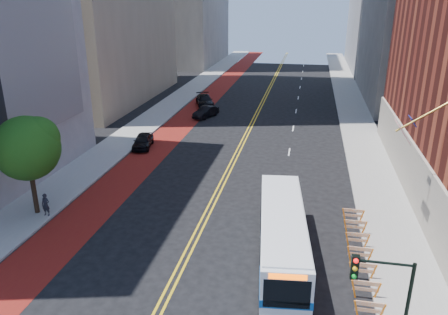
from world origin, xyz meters
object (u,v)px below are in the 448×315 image
object	(u,v)px
transit_bus	(282,234)
car_c	(205,101)
traffic_signal	(383,295)
car_b	(206,112)
street_tree	(28,146)
pedestrian	(46,205)
car_a	(143,141)

from	to	relation	value
transit_bus	car_c	xyz separation A→B (m)	(-12.76, 34.74, -0.83)
traffic_signal	car_b	world-z (taller)	traffic_signal
street_tree	traffic_signal	world-z (taller)	street_tree
street_tree	pedestrian	world-z (taller)	street_tree
car_a	pedestrian	xyz separation A→B (m)	(-1.10, -14.82, 0.24)
pedestrian	car_b	bearing A→B (deg)	82.35
transit_bus	car_b	bearing A→B (deg)	105.16
street_tree	transit_bus	distance (m)	17.05
transit_bus	car_b	world-z (taller)	transit_bus
car_b	transit_bus	bearing A→B (deg)	-48.27
car_a	transit_bus	bearing A→B (deg)	-58.40
pedestrian	car_a	bearing A→B (deg)	87.50
traffic_signal	pedestrian	bearing A→B (deg)	154.99
car_a	car_c	world-z (taller)	car_c
traffic_signal	pedestrian	size ratio (longest dim) A/B	3.28
street_tree	transit_bus	xyz separation A→B (m)	(16.57, -2.22, -3.36)
car_b	pedestrian	xyz separation A→B (m)	(-4.48, -27.11, 0.26)
transit_bus	car_a	bearing A→B (deg)	125.15
car_b	car_c	bearing A→B (deg)	125.41
car_a	traffic_signal	bearing A→B (deg)	-61.70
street_tree	car_b	distance (m)	27.65
traffic_signal	car_a	world-z (taller)	traffic_signal
traffic_signal	transit_bus	bearing A→B (deg)	119.13
car_a	car_b	distance (m)	12.75
traffic_signal	car_b	xyz separation A→B (m)	(-15.33, 36.35, -3.06)
traffic_signal	car_b	bearing A→B (deg)	112.87
traffic_signal	street_tree	bearing A→B (deg)	155.18
street_tree	car_a	distance (m)	15.24
car_c	transit_bus	bearing A→B (deg)	-90.71
transit_bus	car_a	size ratio (longest dim) A/B	2.75
transit_bus	car_c	world-z (taller)	transit_bus
car_b	street_tree	bearing A→B (deg)	-80.69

